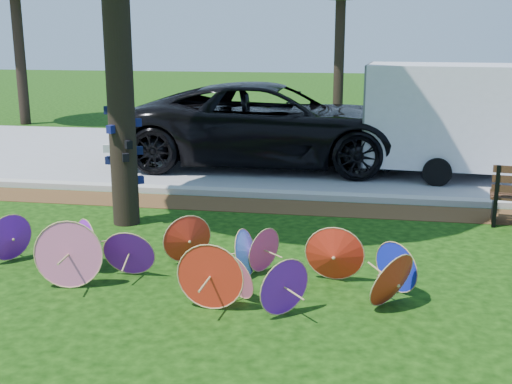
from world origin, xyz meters
TOP-DOWN VIEW (x-y plane):
  - ground at (0.00, 0.00)m, footprint 90.00×90.00m
  - mulch_strip at (0.00, 4.50)m, footprint 90.00×1.00m
  - curb at (0.00, 5.20)m, footprint 90.00×0.30m
  - street at (0.00, 9.35)m, footprint 90.00×8.00m
  - parasol_pile at (0.11, 0.60)m, footprint 5.84×1.99m
  - black_van at (-0.21, 8.29)m, footprint 7.20×3.50m
  - cargo_trailer at (3.61, 7.70)m, footprint 3.24×2.20m

SIDE VIEW (x-z plane):
  - ground at x=0.00m, z-range 0.00..0.00m
  - mulch_strip at x=0.00m, z-range 0.00..0.01m
  - street at x=0.00m, z-range 0.00..0.01m
  - curb at x=0.00m, z-range 0.00..0.12m
  - parasol_pile at x=0.11m, z-range -0.07..0.81m
  - black_van at x=-0.21m, z-range 0.00..1.97m
  - cargo_trailer at x=3.61m, z-range 0.00..2.77m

